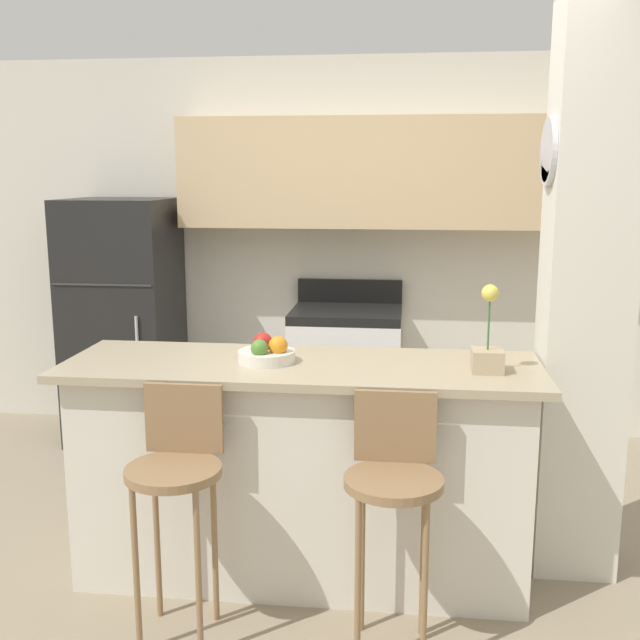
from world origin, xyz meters
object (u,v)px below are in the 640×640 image
stove_range (346,376)px  orchid_vase (488,348)px  bar_stool_left (177,474)px  refrigerator (124,320)px  fruit_bowl (267,353)px  trash_bin (198,423)px  bar_stool_right (394,484)px

stove_range → orchid_vase: orchid_vase is taller
bar_stool_left → refrigerator: bearing=115.7°
bar_stool_left → stove_range: bearing=77.9°
fruit_bowl → trash_bin: (-0.74, 1.44, -0.84)m
stove_range → orchid_vase: size_ratio=2.95×
refrigerator → orchid_vase: bearing=-37.7°
stove_range → bar_stool_left: bearing=-102.1°
fruit_bowl → trash_bin: 1.83m
bar_stool_left → fruit_bowl: size_ratio=3.98×
bar_stool_right → orchid_vase: (0.37, 0.43, 0.43)m
stove_range → bar_stool_left: stove_range is taller
bar_stool_left → fruit_bowl: bearing=60.6°
refrigerator → orchid_vase: size_ratio=4.47×
refrigerator → orchid_vase: 2.83m
stove_range → bar_stool_left: size_ratio=1.09×
refrigerator → fruit_bowl: bearing=-52.1°
fruit_bowl → trash_bin: size_ratio=0.65×
refrigerator → bar_stool_left: refrigerator is taller
bar_stool_right → trash_bin: (-1.30, 1.91, -0.47)m
bar_stool_left → fruit_bowl: fruit_bowl is taller
stove_range → fruit_bowl: fruit_bowl is taller
refrigerator → bar_stool_right: (1.86, -2.14, -0.15)m
bar_stool_left → orchid_vase: (1.19, 0.43, 0.43)m
stove_range → trash_bin: (-0.95, -0.28, -0.27)m
orchid_vase → fruit_bowl: bearing=177.0°
trash_bin → orchid_vase: bearing=-41.8°
bar_stool_left → fruit_bowl: 0.66m
orchid_vase → fruit_bowl: orchid_vase is taller
fruit_bowl → bar_stool_left: bearing=-119.4°
refrigerator → trash_bin: refrigerator is taller
orchid_vase → fruit_bowl: (-0.93, 0.05, -0.06)m
bar_stool_right → orchid_vase: size_ratio=2.71×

